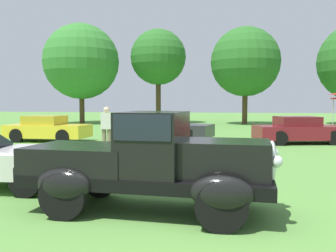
% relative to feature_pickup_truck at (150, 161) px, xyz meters
% --- Properties ---
extents(ground_plane, '(120.00, 120.00, 0.00)m').
position_rel_feature_pickup_truck_xyz_m(ground_plane, '(0.47, -0.30, -0.86)').
color(ground_plane, '#568C3D').
extents(feature_pickup_truck, '(4.31, 2.04, 1.70)m').
position_rel_feature_pickup_truck_xyz_m(feature_pickup_truck, '(0.00, 0.00, 0.00)').
color(feature_pickup_truck, black).
rests_on(feature_pickup_truck, ground_plane).
extents(show_car_yellow, '(3.89, 1.81, 1.22)m').
position_rel_feature_pickup_truck_xyz_m(show_car_yellow, '(-7.12, 10.12, -0.26)').
color(show_car_yellow, yellow).
rests_on(show_car_yellow, ground_plane).
extents(show_car_charcoal, '(4.24, 2.53, 1.22)m').
position_rel_feature_pickup_truck_xyz_m(show_car_charcoal, '(-1.40, 11.52, -0.26)').
color(show_car_charcoal, '#28282D').
rests_on(show_car_charcoal, ground_plane).
extents(show_car_burgundy, '(4.26, 2.48, 1.22)m').
position_rel_feature_pickup_truck_xyz_m(show_car_burgundy, '(4.57, 11.04, -0.26)').
color(show_car_burgundy, maroon).
rests_on(show_car_burgundy, ground_plane).
extents(spectator_near_truck, '(0.43, 0.29, 1.69)m').
position_rel_feature_pickup_truck_xyz_m(spectator_near_truck, '(-3.13, 7.04, 0.05)').
color(spectator_near_truck, '#7F7056').
rests_on(spectator_near_truck, ground_plane).
extents(treeline_far_left, '(6.59, 6.59, 8.72)m').
position_rel_feature_pickup_truck_xyz_m(treeline_far_left, '(-11.30, 24.55, 4.56)').
color(treeline_far_left, '#47331E').
rests_on(treeline_far_left, ground_plane).
extents(treeline_mid_left, '(4.90, 4.90, 8.31)m').
position_rel_feature_pickup_truck_xyz_m(treeline_mid_left, '(-4.66, 25.87, 4.96)').
color(treeline_mid_left, '#47331E').
rests_on(treeline_mid_left, ground_plane).
extents(treeline_center, '(5.80, 5.80, 8.15)m').
position_rel_feature_pickup_truck_xyz_m(treeline_center, '(2.87, 25.31, 4.37)').
color(treeline_center, '#47331E').
rests_on(treeline_center, ground_plane).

